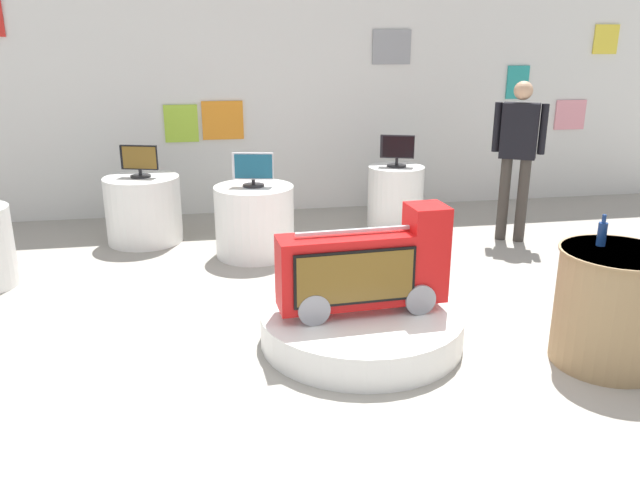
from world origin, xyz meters
TOP-DOWN VIEW (x-y plane):
  - ground_plane at (0.00, 0.00)m, footprint 30.00×30.00m
  - back_wall_display at (0.00, 4.33)m, footprint 11.61×0.13m
  - main_display_pedestal at (0.04, 0.32)m, footprint 1.50×1.50m
  - novelty_firetruck_tv at (0.07, 0.32)m, footprint 1.25×0.41m
  - display_pedestal_left_rear at (-1.76, 3.17)m, footprint 0.83×0.83m
  - tv_on_left_rear at (-1.76, 3.17)m, footprint 0.40×0.22m
  - display_pedestal_right_rear at (-0.57, 2.48)m, footprint 0.82×0.82m
  - tv_on_right_rear at (-0.57, 2.48)m, footprint 0.42×0.22m
  - display_pedestal_far_right at (1.20, 3.26)m, footprint 0.67×0.67m
  - tv_on_far_right at (1.20, 3.26)m, footprint 0.39×0.24m
  - side_table_round at (1.65, -0.29)m, footprint 0.77×0.77m
  - bottle_on_side_table at (1.59, -0.16)m, footprint 0.06×0.06m
  - shopper_browsing_near_truck at (2.32, 2.48)m, footprint 0.49×0.37m

SIDE VIEW (x-z plane):
  - ground_plane at x=0.00m, z-range 0.00..0.00m
  - main_display_pedestal at x=0.04m, z-range 0.00..0.24m
  - display_pedestal_left_rear at x=-1.76m, z-range 0.00..0.74m
  - display_pedestal_right_rear at x=-0.57m, z-range 0.00..0.74m
  - display_pedestal_far_right at x=1.20m, z-range 0.00..0.74m
  - side_table_round at x=1.65m, z-range 0.01..0.83m
  - novelty_firetruck_tv at x=0.07m, z-range 0.18..0.96m
  - bottle_on_side_table at x=1.59m, z-range 0.80..1.02m
  - tv_on_right_rear at x=-0.57m, z-range 0.74..1.09m
  - tv_on_left_rear at x=-1.76m, z-range 0.75..1.10m
  - tv_on_far_right at x=1.20m, z-range 0.75..1.12m
  - shopper_browsing_near_truck at x=2.32m, z-range 0.16..1.92m
  - back_wall_display at x=0.00m, z-range 0.00..3.02m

